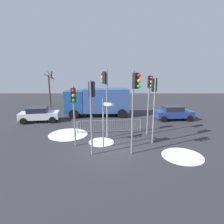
{
  "coord_description": "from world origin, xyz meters",
  "views": [
    {
      "loc": [
        0.19,
        -11.86,
        5.13
      ],
      "look_at": [
        0.2,
        2.51,
        1.89
      ],
      "focal_mm": 29.83,
      "sensor_mm": 36.0,
      "label": 1
    }
  ],
  "objects_px": {
    "traffic_light_mid_right": "(135,95)",
    "car_blue_far": "(173,113)",
    "delivery_truck": "(98,101)",
    "traffic_light_rear_right": "(74,103)",
    "car_white_mid": "(39,114)",
    "traffic_light_foreground_left": "(105,89)",
    "traffic_light_mid_left": "(154,95)",
    "traffic_light_foreground_right": "(149,91)",
    "traffic_light_rear_left": "(92,101)",
    "bare_tree_left": "(50,89)",
    "direction_sign_post": "(104,121)"
  },
  "relations": [
    {
      "from": "car_white_mid",
      "to": "delivery_truck",
      "type": "xyz_separation_m",
      "value": [
        5.81,
        2.48,
        0.97
      ]
    },
    {
      "from": "traffic_light_foreground_right",
      "to": "traffic_light_foreground_left",
      "type": "distance_m",
      "value": 3.44
    },
    {
      "from": "delivery_truck",
      "to": "car_blue_far",
      "type": "bearing_deg",
      "value": 165.04
    },
    {
      "from": "traffic_light_foreground_right",
      "to": "car_white_mid",
      "type": "height_order",
      "value": "traffic_light_foreground_right"
    },
    {
      "from": "traffic_light_rear_right",
      "to": "traffic_light_mid_left",
      "type": "relative_size",
      "value": 0.88
    },
    {
      "from": "traffic_light_mid_right",
      "to": "traffic_light_foreground_left",
      "type": "bearing_deg",
      "value": -101.28
    },
    {
      "from": "bare_tree_left",
      "to": "direction_sign_post",
      "type": "bearing_deg",
      "value": -59.92
    },
    {
      "from": "traffic_light_mid_left",
      "to": "traffic_light_foreground_left",
      "type": "relative_size",
      "value": 0.91
    },
    {
      "from": "traffic_light_rear_left",
      "to": "delivery_truck",
      "type": "xyz_separation_m",
      "value": [
        -0.4,
        9.96,
        -1.63
      ]
    },
    {
      "from": "traffic_light_foreground_right",
      "to": "bare_tree_left",
      "type": "distance_m",
      "value": 16.31
    },
    {
      "from": "traffic_light_foreground_left",
      "to": "bare_tree_left",
      "type": "distance_m",
      "value": 14.56
    },
    {
      "from": "traffic_light_rear_right",
      "to": "traffic_light_rear_left",
      "type": "relative_size",
      "value": 0.89
    },
    {
      "from": "car_blue_far",
      "to": "car_white_mid",
      "type": "xyz_separation_m",
      "value": [
        -13.87,
        -0.73,
        0.0
      ]
    },
    {
      "from": "bare_tree_left",
      "to": "delivery_truck",
      "type": "bearing_deg",
      "value": -35.48
    },
    {
      "from": "car_blue_far",
      "to": "bare_tree_left",
      "type": "xyz_separation_m",
      "value": [
        -15.11,
        6.77,
        1.76
      ]
    },
    {
      "from": "direction_sign_post",
      "to": "car_white_mid",
      "type": "height_order",
      "value": "direction_sign_post"
    },
    {
      "from": "traffic_light_foreground_right",
      "to": "traffic_light_foreground_left",
      "type": "xyz_separation_m",
      "value": [
        -3.39,
        -0.53,
        0.22
      ]
    },
    {
      "from": "traffic_light_rear_right",
      "to": "traffic_light_mid_right",
      "type": "xyz_separation_m",
      "value": [
        3.83,
        -1.24,
        0.7
      ]
    },
    {
      "from": "traffic_light_foreground_left",
      "to": "direction_sign_post",
      "type": "xyz_separation_m",
      "value": [
        -0.04,
        -2.0,
        -1.88
      ]
    },
    {
      "from": "traffic_light_rear_right",
      "to": "traffic_light_foreground_right",
      "type": "bearing_deg",
      "value": -168.7
    },
    {
      "from": "bare_tree_left",
      "to": "traffic_light_rear_right",
      "type": "bearing_deg",
      "value": -66.12
    },
    {
      "from": "bare_tree_left",
      "to": "traffic_light_mid_right",
      "type": "bearing_deg",
      "value": -56.59
    },
    {
      "from": "traffic_light_mid_right",
      "to": "car_blue_far",
      "type": "bearing_deg",
      "value": -163.27
    },
    {
      "from": "traffic_light_foreground_right",
      "to": "traffic_light_rear_left",
      "type": "height_order",
      "value": "traffic_light_foreground_right"
    },
    {
      "from": "delivery_truck",
      "to": "bare_tree_left",
      "type": "relative_size",
      "value": 1.43
    },
    {
      "from": "traffic_light_foreground_left",
      "to": "car_white_mid",
      "type": "height_order",
      "value": "traffic_light_foreground_left"
    },
    {
      "from": "traffic_light_rear_right",
      "to": "car_blue_far",
      "type": "relative_size",
      "value": 1.05
    },
    {
      "from": "delivery_truck",
      "to": "traffic_light_foreground_left",
      "type": "bearing_deg",
      "value": 96.25
    },
    {
      "from": "traffic_light_mid_right",
      "to": "traffic_light_foreground_left",
      "type": "xyz_separation_m",
      "value": [
        -1.81,
        3.1,
        0.03
      ]
    },
    {
      "from": "traffic_light_foreground_right",
      "to": "car_blue_far",
      "type": "xyz_separation_m",
      "value": [
        3.57,
        4.7,
        -2.76
      ]
    },
    {
      "from": "traffic_light_mid_left",
      "to": "traffic_light_mid_right",
      "type": "distance_m",
      "value": 2.57
    },
    {
      "from": "traffic_light_mid_right",
      "to": "car_white_mid",
      "type": "bearing_deg",
      "value": -82.65
    },
    {
      "from": "traffic_light_mid_left",
      "to": "traffic_light_foreground_left",
      "type": "bearing_deg",
      "value": 152.86
    },
    {
      "from": "direction_sign_post",
      "to": "car_blue_far",
      "type": "bearing_deg",
      "value": 60.31
    },
    {
      "from": "traffic_light_mid_left",
      "to": "direction_sign_post",
      "type": "relative_size",
      "value": 1.41
    },
    {
      "from": "traffic_light_mid_left",
      "to": "car_white_mid",
      "type": "distance_m",
      "value": 12.01
    },
    {
      "from": "traffic_light_rear_right",
      "to": "traffic_light_mid_right",
      "type": "bearing_deg",
      "value": 149.47
    },
    {
      "from": "traffic_light_mid_left",
      "to": "car_blue_far",
      "type": "distance_m",
      "value": 7.74
    },
    {
      "from": "traffic_light_mid_right",
      "to": "car_blue_far",
      "type": "distance_m",
      "value": 10.23
    },
    {
      "from": "traffic_light_foreground_right",
      "to": "traffic_light_mid_left",
      "type": "xyz_separation_m",
      "value": [
        -0.01,
        -1.62,
        -0.09
      ]
    },
    {
      "from": "traffic_light_foreground_right",
      "to": "car_blue_far",
      "type": "height_order",
      "value": "traffic_light_foreground_right"
    },
    {
      "from": "car_blue_far",
      "to": "delivery_truck",
      "type": "bearing_deg",
      "value": 163.15
    },
    {
      "from": "traffic_light_foreground_left",
      "to": "delivery_truck",
      "type": "bearing_deg",
      "value": 37.47
    },
    {
      "from": "traffic_light_mid_right",
      "to": "bare_tree_left",
      "type": "xyz_separation_m",
      "value": [
        -9.96,
        15.11,
        -1.19
      ]
    },
    {
      "from": "traffic_light_mid_left",
      "to": "traffic_light_rear_right",
      "type": "bearing_deg",
      "value": 178.88
    },
    {
      "from": "traffic_light_mid_right",
      "to": "car_blue_far",
      "type": "height_order",
      "value": "traffic_light_mid_right"
    },
    {
      "from": "car_white_mid",
      "to": "traffic_light_foreground_right",
      "type": "bearing_deg",
      "value": -30.57
    },
    {
      "from": "traffic_light_rear_right",
      "to": "traffic_light_mid_left",
      "type": "xyz_separation_m",
      "value": [
        5.39,
        0.77,
        0.42
      ]
    },
    {
      "from": "traffic_light_mid_right",
      "to": "car_white_mid",
      "type": "relative_size",
      "value": 1.26
    },
    {
      "from": "traffic_light_mid_right",
      "to": "delivery_truck",
      "type": "distance_m",
      "value": 10.68
    }
  ]
}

